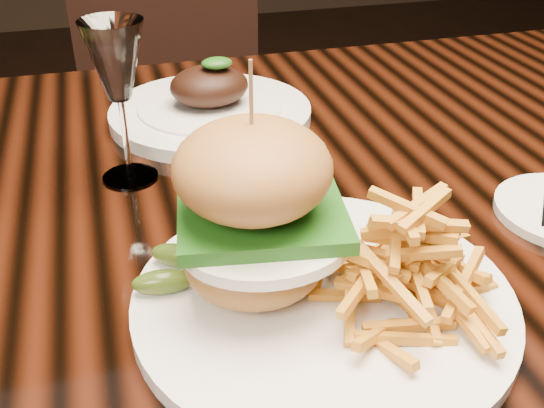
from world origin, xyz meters
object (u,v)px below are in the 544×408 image
object	(u,v)px
burger_plate	(324,250)
far_dish	(210,108)
dining_table	(298,238)
chair_far	(174,87)
wine_glass	(116,67)

from	to	relation	value
burger_plate	far_dish	xyz separation A→B (m)	(-0.01, 0.41, -0.04)
dining_table	burger_plate	distance (m)	0.25
far_dish	burger_plate	bearing A→B (deg)	-87.97
chair_far	dining_table	bearing A→B (deg)	-84.77
burger_plate	chair_far	bearing A→B (deg)	109.95
dining_table	burger_plate	size ratio (longest dim) A/B	5.02
burger_plate	chair_far	size ratio (longest dim) A/B	0.34
far_dish	chair_far	size ratio (longest dim) A/B	0.29
wine_glass	chair_far	distance (m)	0.91
burger_plate	wine_glass	distance (m)	0.31
chair_far	burger_plate	bearing A→B (deg)	-87.69
wine_glass	burger_plate	bearing A→B (deg)	-63.38
dining_table	wine_glass	distance (m)	0.28
wine_glass	far_dish	world-z (taller)	wine_glass
burger_plate	chair_far	world-z (taller)	burger_plate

